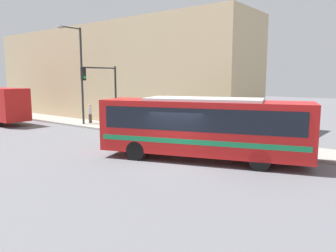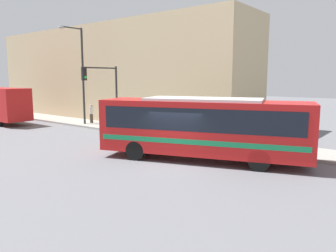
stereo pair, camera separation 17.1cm
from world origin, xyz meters
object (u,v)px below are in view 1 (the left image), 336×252
(traffic_light_pole, at_px, (104,86))
(pedestrian_near_corner, at_px, (90,113))
(city_bus, at_px, (203,125))
(parking_meter, at_px, (124,119))
(street_lamp, at_px, (79,69))
(fire_hydrant, at_px, (177,132))

(traffic_light_pole, bearing_deg, pedestrian_near_corner, 64.48)
(city_bus, height_order, parking_meter, city_bus)
(parking_meter, xyz_separation_m, pedestrian_near_corner, (0.96, 5.15, 0.01))
(traffic_light_pole, distance_m, pedestrian_near_corner, 5.25)
(street_lamp, relative_size, pedestrian_near_corner, 4.79)
(traffic_light_pole, height_order, pedestrian_near_corner, traffic_light_pole)
(city_bus, bearing_deg, parking_meter, 49.58)
(street_lamp, bearing_deg, city_bus, -104.08)
(parking_meter, bearing_deg, street_lamp, 90.05)
(pedestrian_near_corner, bearing_deg, city_bus, -107.65)
(fire_hydrant, height_order, pedestrian_near_corner, pedestrian_near_corner)
(fire_hydrant, bearing_deg, street_lamp, 90.02)
(parking_meter, xyz_separation_m, street_lamp, (-0.00, 5.18, 3.84))
(parking_meter, bearing_deg, fire_hydrant, -90.00)
(city_bus, distance_m, pedestrian_near_corner, 15.20)
(city_bus, relative_size, pedestrian_near_corner, 6.24)
(city_bus, bearing_deg, street_lamp, 56.84)
(city_bus, bearing_deg, traffic_light_pole, 56.69)
(traffic_light_pole, height_order, parking_meter, traffic_light_pole)
(traffic_light_pole, bearing_deg, street_lamp, 76.28)
(city_bus, distance_m, fire_hydrant, 5.75)
(parking_meter, height_order, pedestrian_near_corner, pedestrian_near_corner)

